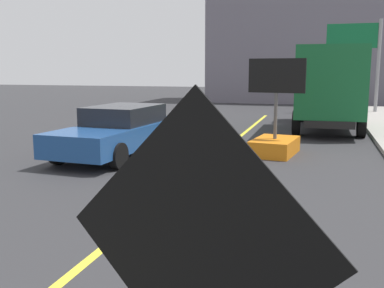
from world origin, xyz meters
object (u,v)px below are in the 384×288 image
roadwork_sign (197,247)px  arrow_board_trailer (275,138)px  box_truck (329,86)px  highway_guide_sign (363,50)px  traffic_cone_far_lane (254,166)px  traffic_cone_mid_lane (247,201)px  pickup_car (121,130)px  traffic_cone_near_sign (190,288)px

roadwork_sign → arrow_board_trailer: size_ratio=0.86×
roadwork_sign → box_truck: (0.87, 16.60, 0.29)m
box_truck → highway_guide_sign: 7.60m
roadwork_sign → traffic_cone_far_lane: (-0.74, 7.42, -1.16)m
roadwork_sign → box_truck: bearing=87.0°
roadwork_sign → traffic_cone_mid_lane: roadwork_sign is taller
traffic_cone_mid_lane → pickup_car: bearing=132.8°
box_truck → highway_guide_sign: highway_guide_sign is taller
roadwork_sign → highway_guide_sign: (2.64, 23.81, 1.95)m
roadwork_sign → traffic_cone_near_sign: size_ratio=3.81×
roadwork_sign → pickup_car: 10.55m
traffic_cone_near_sign → traffic_cone_mid_lane: (0.08, 2.95, 0.03)m
arrow_board_trailer → roadwork_sign: bearing=-86.7°
arrow_board_trailer → pickup_car: arrow_board_trailer is taller
highway_guide_sign → traffic_cone_near_sign: size_ratio=8.17×
traffic_cone_near_sign → traffic_cone_mid_lane: 2.95m
pickup_car → traffic_cone_mid_lane: (4.33, -4.68, -0.36)m
traffic_cone_far_lane → highway_guide_sign: bearing=78.4°
highway_guide_sign → pickup_car: bearing=-117.2°
box_truck → pickup_car: size_ratio=1.37×
traffic_cone_near_sign → traffic_cone_mid_lane: traffic_cone_mid_lane is taller
box_truck → traffic_cone_far_lane: bearing=-99.9°
roadwork_sign → pickup_car: size_ratio=0.45×
arrow_board_trailer → box_truck: box_truck is taller
roadwork_sign → highway_guide_sign: highway_guide_sign is taller
roadwork_sign → traffic_cone_mid_lane: bearing=95.7°
traffic_cone_near_sign → pickup_car: bearing=119.2°
box_truck → traffic_cone_near_sign: bearing=-95.4°
arrow_board_trailer → traffic_cone_mid_lane: (0.15, -5.91, -0.15)m
roadwork_sign → box_truck: box_truck is taller
arrow_board_trailer → highway_guide_sign: bearing=76.2°
highway_guide_sign → traffic_cone_mid_lane: highway_guide_sign is taller
pickup_car → traffic_cone_far_lane: 4.52m
roadwork_sign → traffic_cone_near_sign: (-0.54, 1.74, -1.17)m
box_truck → highway_guide_sign: (1.76, 7.20, 1.66)m
traffic_cone_mid_lane → traffic_cone_far_lane: (-0.27, 2.73, -0.03)m
box_truck → traffic_cone_near_sign: size_ratio=11.61×
traffic_cone_near_sign → traffic_cone_far_lane: size_ratio=0.98×
traffic_cone_near_sign → traffic_cone_far_lane: 5.68m
arrow_board_trailer → highway_guide_sign: highway_guide_sign is taller
roadwork_sign → highway_guide_sign: 24.03m
roadwork_sign → box_truck: size_ratio=0.33×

